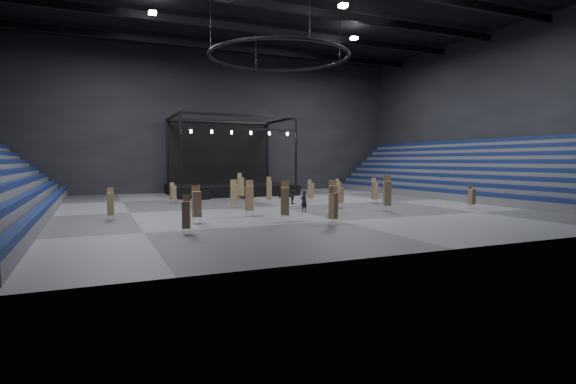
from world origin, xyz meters
name	(u,v)px	position (x,y,z in m)	size (l,w,h in m)	color
floor	(279,206)	(0.00, 0.00, 0.00)	(50.00, 50.00, 0.00)	#515154
wall_back	(218,122)	(0.00, 21.00, 9.00)	(50.00, 0.20, 18.00)	black
wall_front	(460,48)	(0.00, -21.00, 9.00)	(50.00, 0.20, 18.00)	black
wall_right	(491,115)	(25.00, 0.00, 9.00)	(0.20, 42.00, 18.00)	black
bleachers_right	(475,182)	(22.94, 0.00, 1.73)	(7.20, 40.00, 6.40)	#4E4E51
stage	(228,182)	(0.00, 16.24, 1.45)	(14.00, 10.00, 9.20)	black
truss_ring	(279,57)	(0.00, 0.00, 13.00)	(12.30, 12.30, 5.15)	black
roof_girders	(279,7)	(0.00, 0.00, 17.20)	(49.00, 30.35, 0.70)	black
flight_case_left	(203,195)	(-4.64, 9.47, 0.46)	(1.37, 0.69, 0.91)	black
flight_case_mid	(247,195)	(-0.01, 8.96, 0.42)	(1.26, 0.63, 0.84)	black
flight_case_right	(285,193)	(4.29, 8.81, 0.43)	(1.29, 0.64, 0.86)	black
chair_stack_0	(285,201)	(-3.49, -9.47, 1.40)	(0.72, 0.72, 2.70)	silver
chair_stack_1	(234,193)	(-4.25, -0.32, 1.30)	(0.63, 0.63, 2.44)	silver
chair_stack_2	(186,214)	(-10.42, -11.99, 1.13)	(0.52, 0.52, 2.18)	silver
chair_stack_3	(338,187)	(10.55, 8.01, 1.05)	(0.50, 0.50, 1.99)	silver
chair_stack_4	(269,190)	(0.14, 2.83, 1.29)	(0.53, 0.53, 2.53)	silver
chair_stack_5	(472,196)	(13.95, -8.35, 1.06)	(0.53, 0.53, 1.96)	silver
chair_stack_6	(249,198)	(-4.74, -5.87, 1.38)	(0.73, 0.73, 2.64)	silver
chair_stack_7	(340,195)	(4.42, -2.97, 1.10)	(0.56, 0.56, 2.06)	silver
chair_stack_8	(110,204)	(-14.00, -4.09, 1.14)	(0.46, 0.46, 2.21)	silver
chair_stack_9	(333,196)	(1.55, -6.85, 1.35)	(0.70, 0.70, 2.56)	silver
chair_stack_10	(311,190)	(4.46, 2.73, 1.15)	(0.59, 0.59, 2.19)	silver
chair_stack_11	(173,192)	(-8.13, 6.66, 1.05)	(0.58, 0.58, 1.97)	silver
chair_stack_12	(241,186)	(-1.14, 7.62, 1.41)	(0.63, 0.63, 2.77)	silver
chair_stack_13	(375,190)	(9.44, -0.85, 1.23)	(0.46, 0.46, 2.40)	silver
chair_stack_14	(333,205)	(-1.15, -11.76, 1.23)	(0.58, 0.58, 2.41)	silver
chair_stack_15	(387,193)	(6.51, -6.87, 1.48)	(0.71, 0.71, 2.88)	silver
chair_stack_16	(197,204)	(-9.02, -8.06, 1.30)	(0.55, 0.55, 2.46)	silver
man_center	(304,201)	(0.16, -4.72, 0.83)	(0.60, 0.40, 1.66)	black
crew_member	(294,194)	(2.15, 1.62, 0.90)	(0.87, 0.68, 1.80)	black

